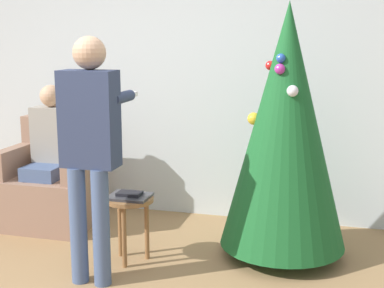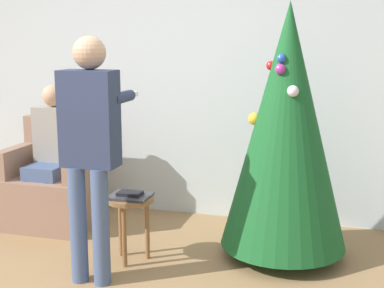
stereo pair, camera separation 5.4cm
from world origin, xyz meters
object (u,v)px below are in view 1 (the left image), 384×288
Objects in this scene: person_seated at (49,149)px; person_standing at (90,139)px; side_stool at (130,210)px; christmas_tree at (285,127)px; armchair at (53,187)px.

person_standing reaches higher than person_seated.
person_seated reaches higher than side_stool.
christmas_tree is 2.03× the size of armchair.
christmas_tree is 1.53× the size of person_seated.
person_standing is at bearing -48.37° from armchair.
christmas_tree reaches higher than side_stool.
side_stool is (1.00, -0.61, 0.06)m from armchair.
armchair is 1.91× the size of side_stool.
side_stool is (0.13, 0.37, -0.61)m from person_standing.
person_seated is at bearing 132.35° from person_standing.
side_stool is (1.00, -0.59, -0.30)m from person_seated.
christmas_tree reaches higher than person_seated.
armchair is 0.36m from person_seated.
armchair is 0.75× the size of person_seated.
person_standing is (0.88, -0.98, 0.67)m from armchair.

